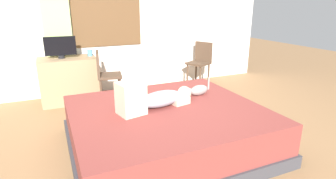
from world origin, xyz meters
name	(u,v)px	position (x,y,z in m)	size (l,w,h in m)	color
ground_plane	(168,152)	(0.00, 0.00, 0.00)	(16.00, 16.00, 0.00)	olive
back_wall_with_window	(109,11)	(0.00, 2.59, 1.45)	(6.40, 0.14, 2.90)	silver
bed	(167,128)	(0.04, 0.11, 0.23)	(2.11, 1.89, 0.48)	#38383D
person_lying	(154,98)	(-0.08, 0.19, 0.59)	(0.94, 0.43, 0.34)	#8C939E
cat	(198,90)	(0.58, 0.37, 0.54)	(0.36, 0.14, 0.21)	gray
desk	(69,80)	(-0.83, 2.20, 0.37)	(0.90, 0.56, 0.74)	#997A56
tv_monitor	(60,47)	(-0.90, 2.20, 0.92)	(0.48, 0.10, 0.35)	black
cup	(90,53)	(-0.45, 2.23, 0.79)	(0.08, 0.08, 0.10)	teal
chair_by_desk	(105,73)	(-0.29, 1.86, 0.51)	(0.44, 0.44, 0.86)	#4C3828
chair_spare	(200,60)	(1.66, 2.13, 0.51)	(0.51, 0.51, 0.86)	#4C3828
curtain_left	(57,24)	(-0.90, 2.48, 1.26)	(0.44, 0.06, 2.53)	#ADCC75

